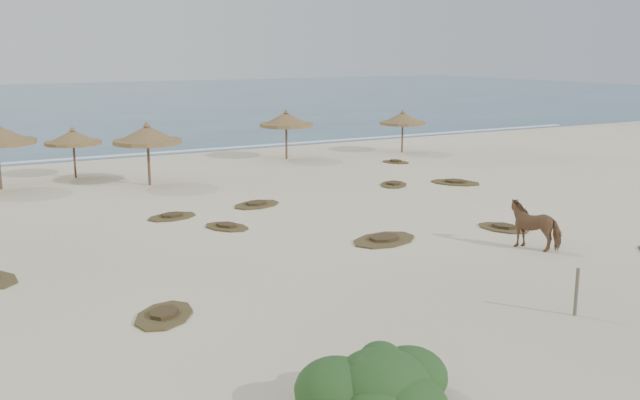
{
  "coord_description": "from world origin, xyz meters",
  "views": [
    {
      "loc": [
        -11.66,
        -17.3,
        6.34
      ],
      "look_at": [
        0.53,
        5.0,
        0.93
      ],
      "focal_mm": 40.0,
      "sensor_mm": 36.0,
      "label": 1
    }
  ],
  "objects": [
    {
      "name": "ground",
      "position": [
        0.0,
        0.0,
        0.0
      ],
      "size": [
        160.0,
        160.0,
        0.0
      ],
      "primitive_type": "plane",
      "color": "#F4E5C8",
      "rests_on": "ground"
    },
    {
      "name": "ocean",
      "position": [
        0.0,
        75.0,
        0.0
      ],
      "size": [
        200.0,
        100.0,
        0.01
      ],
      "primitive_type": "cube",
      "color": "navy",
      "rests_on": "ground"
    },
    {
      "name": "foam_line",
      "position": [
        0.0,
        26.0,
        0.0
      ],
      "size": [
        70.0,
        0.6,
        0.01
      ],
      "primitive_type": "cube",
      "color": "white",
      "rests_on": "ground"
    },
    {
      "name": "palapa_2",
      "position": [
        -5.54,
        19.47,
        2.0
      ],
      "size": [
        3.01,
        3.01,
        2.58
      ],
      "rotation": [
        0.0,
        0.0,
        0.1
      ],
      "color": "brown",
      "rests_on": "ground"
    },
    {
      "name": "palapa_3",
      "position": [
        -2.81,
        15.75,
        2.35
      ],
      "size": [
        3.74,
        3.74,
        3.03
      ],
      "rotation": [
        0.0,
        0.0,
        0.17
      ],
      "color": "brown",
      "rests_on": "ground"
    },
    {
      "name": "palapa_4",
      "position": [
        6.49,
        19.99,
        2.27
      ],
      "size": [
        3.41,
        3.41,
        2.92
      ],
      "rotation": [
        0.0,
        0.0,
        0.1
      ],
      "color": "brown",
      "rests_on": "ground"
    },
    {
      "name": "palapa_5",
      "position": [
        14.03,
        18.98,
        2.08
      ],
      "size": [
        3.69,
        3.69,
        2.68
      ],
      "rotation": [
        0.0,
        0.0,
        -0.36
      ],
      "color": "brown",
      "rests_on": "ground"
    },
    {
      "name": "horse",
      "position": [
        5.18,
        -1.04,
        0.76
      ],
      "size": [
        1.56,
        1.97,
        1.52
      ],
      "primitive_type": "imported",
      "rotation": [
        0.0,
        0.0,
        3.63
      ],
      "color": "brown",
      "rests_on": "ground"
    },
    {
      "name": "fence_post_near",
      "position": [
        1.6,
        -5.95,
        0.6
      ],
      "size": [
        0.1,
        0.1,
        1.2
      ],
      "primitive_type": "cylinder",
      "rotation": [
        0.0,
        0.0,
        0.08
      ],
      "color": "#685C4E",
      "rests_on": "ground"
    },
    {
      "name": "bush",
      "position": [
        -5.12,
        -7.59,
        0.44
      ],
      "size": [
        2.98,
        2.62,
        1.33
      ],
      "rotation": [
        0.0,
        0.0,
        0.01
      ],
      "color": "#2A4F22",
      "rests_on": "ground"
    },
    {
      "name": "scrub_2",
      "position": [
        -2.65,
        6.23,
        0.05
      ],
      "size": [
        1.87,
        2.16,
        0.16
      ],
      "rotation": [
        0.0,
        0.0,
        2.03
      ],
      "color": "brown",
      "rests_on": "ground"
    },
    {
      "name": "scrub_3",
      "position": [
        -0.18,
        9.16,
        0.05
      ],
      "size": [
        2.52,
        2.05,
        0.16
      ],
      "rotation": [
        0.0,
        0.0,
        0.33
      ],
      "color": "brown",
      "rests_on": "ground"
    },
    {
      "name": "scrub_4",
      "position": [
        6.03,
        1.31,
        0.05
      ],
      "size": [
        1.76,
        2.23,
        0.16
      ],
      "rotation": [
        0.0,
        0.0,
        1.85
      ],
      "color": "brown",
      "rests_on": "ground"
    },
    {
      "name": "scrub_5",
      "position": [
        10.23,
        9.13,
        0.05
      ],
      "size": [
        2.68,
        2.86,
        0.16
      ],
      "rotation": [
        0.0,
        0.0,
        2.21
      ],
      "color": "brown",
      "rests_on": "ground"
    },
    {
      "name": "scrub_7",
      "position": [
        7.32,
        10.13,
        0.05
      ],
      "size": [
        2.18,
        2.28,
        0.16
      ],
      "rotation": [
        0.0,
        0.0,
        0.89
      ],
      "color": "brown",
      "rests_on": "ground"
    },
    {
      "name": "scrub_9",
      "position": [
        1.36,
        2.01,
        0.05
      ],
      "size": [
        2.95,
        2.34,
        0.16
      ],
      "rotation": [
        0.0,
        0.0,
        0.29
      ],
      "color": "brown",
      "rests_on": "ground"
    },
    {
      "name": "scrub_10",
      "position": [
        11.32,
        15.76,
        0.05
      ],
      "size": [
        1.68,
        1.93,
        0.16
      ],
      "rotation": [
        0.0,
        0.0,
        2.04
      ],
      "color": "brown",
      "rests_on": "ground"
    },
    {
      "name": "scrub_11",
      "position": [
        -7.18,
        -1.25,
        0.05
      ],
      "size": [
        2.24,
        2.4,
        0.16
      ],
      "rotation": [
        0.0,
        0.0,
        0.95
      ],
      "color": "brown",
      "rests_on": "ground"
    },
    {
      "name": "scrub_13",
      "position": [
        -3.9,
        8.73,
        0.05
      ],
      "size": [
        2.22,
        1.71,
        0.16
      ],
      "rotation": [
        0.0,
        0.0,
        0.24
      ],
      "color": "brown",
      "rests_on": "ground"
    }
  ]
}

